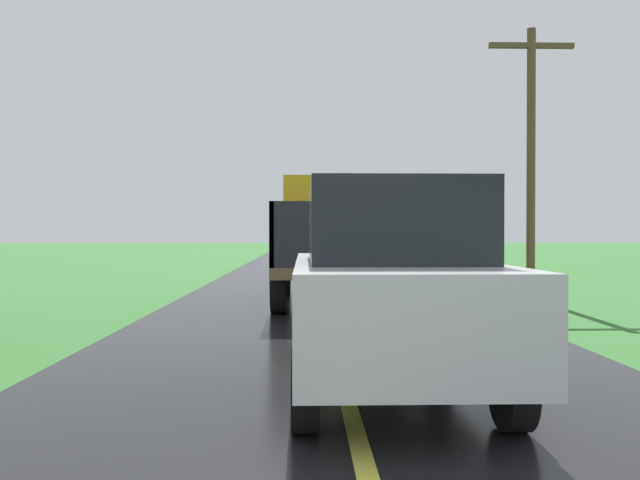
# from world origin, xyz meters

# --- Properties ---
(banana_truck_near) EXTENTS (2.38, 5.82, 2.80)m
(banana_truck_near) POSITION_xyz_m (0.18, 12.46, 1.47)
(banana_truck_near) COLOR #2D2D30
(banana_truck_near) RESTS_ON road_surface
(utility_pole_roadside) EXTENTS (2.01, 0.20, 6.37)m
(utility_pole_roadside) POSITION_xyz_m (4.97, 12.99, 3.47)
(utility_pole_roadside) COLOR brown
(utility_pole_roadside) RESTS_ON ground
(following_car) EXTENTS (1.74, 4.10, 1.92)m
(following_car) POSITION_xyz_m (0.40, 4.37, 1.07)
(following_car) COLOR #B7BABF
(following_car) RESTS_ON road_surface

